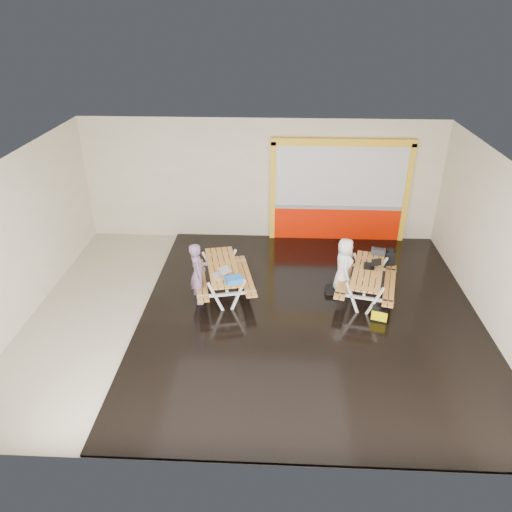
# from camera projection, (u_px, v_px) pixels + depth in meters

# --- Properties ---
(room) EXTENTS (10.02, 8.02, 3.52)m
(room) POSITION_uv_depth(u_px,v_px,m) (254.00, 245.00, 10.07)
(room) COLOR beige
(room) RESTS_ON ground
(deck) EXTENTS (7.50, 7.98, 0.05)m
(deck) POSITION_uv_depth(u_px,v_px,m) (310.00, 314.00, 10.83)
(deck) COLOR black
(deck) RESTS_ON room
(kiosk) EXTENTS (3.88, 0.16, 3.00)m
(kiosk) POSITION_uv_depth(u_px,v_px,m) (339.00, 193.00, 13.59)
(kiosk) COLOR red
(kiosk) RESTS_ON room
(picnic_table_left) EXTENTS (1.71, 2.18, 0.78)m
(picnic_table_left) POSITION_uv_depth(u_px,v_px,m) (223.00, 273.00, 11.34)
(picnic_table_left) COLOR #B87B35
(picnic_table_left) RESTS_ON deck
(picnic_table_right) EXTENTS (1.69, 2.14, 0.76)m
(picnic_table_right) POSITION_uv_depth(u_px,v_px,m) (367.00, 277.00, 11.20)
(picnic_table_right) COLOR #B87B35
(picnic_table_right) RESTS_ON deck
(person_left) EXTENTS (0.47, 0.61, 1.47)m
(person_left) POSITION_uv_depth(u_px,v_px,m) (198.00, 273.00, 10.89)
(person_left) COLOR slate
(person_left) RESTS_ON deck
(person_right) EXTENTS (0.43, 0.66, 1.34)m
(person_right) POSITION_uv_depth(u_px,v_px,m) (344.00, 265.00, 11.26)
(person_right) COLOR white
(person_right) RESTS_ON deck
(laptop_left) EXTENTS (0.49, 0.47, 0.16)m
(laptop_left) POSITION_uv_depth(u_px,v_px,m) (221.00, 274.00, 10.84)
(laptop_left) COLOR silver
(laptop_left) RESTS_ON picnic_table_left
(laptop_right) EXTENTS (0.45, 0.41, 0.16)m
(laptop_right) POSITION_uv_depth(u_px,v_px,m) (372.00, 265.00, 11.24)
(laptop_right) COLOR black
(laptop_right) RESTS_ON picnic_table_right
(blue_pouch) EXTENTS (0.43, 0.38, 0.11)m
(blue_pouch) POSITION_uv_depth(u_px,v_px,m) (234.00, 280.00, 10.61)
(blue_pouch) COLOR blue
(blue_pouch) RESTS_ON picnic_table_left
(toolbox) EXTENTS (0.37, 0.25, 0.20)m
(toolbox) POSITION_uv_depth(u_px,v_px,m) (378.00, 251.00, 11.77)
(toolbox) COLOR black
(toolbox) RESTS_ON picnic_table_right
(backpack) EXTENTS (0.26, 0.17, 0.43)m
(backpack) POSITION_uv_depth(u_px,v_px,m) (390.00, 257.00, 11.83)
(backpack) COLOR black
(backpack) RESTS_ON picnic_table_right
(dark_case) EXTENTS (0.38, 0.29, 0.14)m
(dark_case) POSITION_uv_depth(u_px,v_px,m) (333.00, 290.00, 11.56)
(dark_case) COLOR black
(dark_case) RESTS_ON deck
(fluke_bag) EXTENTS (0.41, 0.33, 0.30)m
(fluke_bag) POSITION_uv_depth(u_px,v_px,m) (380.00, 314.00, 10.54)
(fluke_bag) COLOR black
(fluke_bag) RESTS_ON deck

